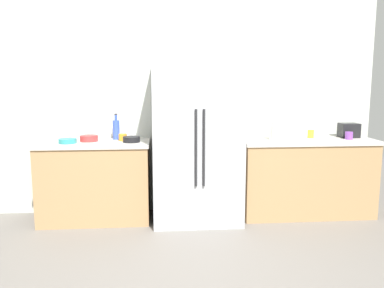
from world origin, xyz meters
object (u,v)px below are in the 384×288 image
toaster (349,130)px  bowl_c (131,139)px  bottle_a (116,129)px  cup_d (287,133)px  rice_cooker (281,128)px  refrigerator (196,143)px  bowl_a (68,141)px  cup_b (349,136)px  cup_c (123,137)px  bowl_b (89,138)px  cup_a (311,134)px

toaster → bowl_c: (-2.53, -0.16, -0.05)m
bottle_a → cup_d: 2.00m
rice_cooker → bowl_c: bearing=-178.5°
bottle_a → rice_cooker: bearing=-5.5°
refrigerator → rice_cooker: 0.97m
bowl_a → cup_d: bearing=5.8°
refrigerator → cup_b: (1.74, 0.01, 0.06)m
toaster → refrigerator: bearing=-174.6°
toaster → bowl_c: size_ratio=1.16×
toaster → rice_cooker: rice_cooker is taller
cup_b → cup_c: (-2.55, 0.12, -0.01)m
toaster → bowl_a: size_ratio=1.13×
bowl_b → cup_a: bearing=1.2°
cup_d → bowl_b: size_ratio=0.50×
toaster → bowl_a: toaster is taller
bowl_c → bowl_b: bearing=167.4°
rice_cooker → bottle_a: 1.86m
cup_a → bowl_b: size_ratio=0.48×
bowl_a → bottle_a: bearing=26.0°
refrigerator → bottle_a: (-0.89, 0.23, 0.13)m
cup_a → toaster: bearing=0.6°
rice_cooker → cup_a: 0.42m
refrigerator → bowl_c: bearing=179.3°
bowl_a → bowl_c: size_ratio=1.02×
cup_b → cup_c: bearing=177.3°
bowl_b → bottle_a: bearing=22.3°
bottle_a → cup_b: size_ratio=3.42×
cup_d → refrigerator: bearing=-167.5°
bottle_a → bowl_a: bearing=-154.0°
bowl_b → cup_d: bearing=3.3°
refrigerator → bowl_c: 0.71m
toaster → bowl_b: size_ratio=1.09×
bottle_a → cup_b: bearing=-4.8°
bowl_b → refrigerator: bearing=-5.5°
toaster → cup_c: bearing=-179.1°
refrigerator → cup_b: size_ratio=20.38×
bottle_a → toaster: bearing=-1.3°
rice_cooker → cup_c: rice_cooker is taller
toaster → cup_d: 0.72m
bowl_c → toaster: bearing=3.7°
refrigerator → toaster: refrigerator is taller
cup_d → cup_a: bearing=-17.1°
bowl_a → cup_c: bearing=13.5°
rice_cooker → cup_a: size_ratio=3.04×
cup_b → cup_d: size_ratio=0.88×
bottle_a → cup_c: (0.08, -0.10, -0.08)m
bottle_a → bowl_c: 0.30m
refrigerator → cup_a: (1.36, 0.17, 0.06)m
cup_b → cup_c: cup_b is taller
rice_cooker → bowl_a: bearing=-178.5°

